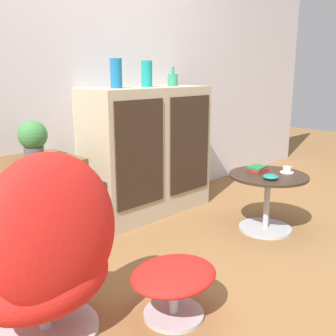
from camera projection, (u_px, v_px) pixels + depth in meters
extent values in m
plane|color=olive|center=(232.00, 278.00, 2.29)|extent=(12.00, 12.00, 0.00)
cube|color=silver|center=(84.00, 54.00, 2.98)|extent=(6.40, 0.06, 2.60)
cube|color=tan|center=(147.00, 151.00, 3.26)|extent=(1.08, 0.45, 1.05)
cube|color=#332319|center=(140.00, 154.00, 2.90)|extent=(0.46, 0.01, 0.80)
cube|color=#332319|center=(190.00, 145.00, 3.27)|extent=(0.46, 0.01, 0.80)
cube|color=brown|center=(33.00, 205.00, 2.61)|extent=(0.59, 0.47, 0.62)
cylinder|color=beige|center=(52.00, 222.00, 2.45)|extent=(0.22, 0.01, 0.22)
cylinder|color=#B7B7BC|center=(46.00, 329.00, 1.82)|extent=(0.49, 0.49, 0.02)
cylinder|color=#B7B7BC|center=(45.00, 316.00, 1.81)|extent=(0.06, 0.06, 0.11)
ellipsoid|color=red|center=(41.00, 276.00, 1.76)|extent=(0.72, 0.64, 0.31)
ellipsoid|color=red|center=(54.00, 229.00, 1.63)|extent=(0.70, 0.50, 0.69)
cylinder|color=#B7B7BC|center=(174.00, 314.00, 1.94)|extent=(0.30, 0.30, 0.02)
cylinder|color=#B7B7BC|center=(174.00, 298.00, 1.92)|extent=(0.04, 0.04, 0.16)
ellipsoid|color=red|center=(174.00, 275.00, 1.89)|extent=(0.45, 0.38, 0.09)
cylinder|color=#B7B7BC|center=(265.00, 228.00, 2.99)|extent=(0.39, 0.39, 0.02)
cylinder|color=#B7B7BC|center=(267.00, 202.00, 2.94)|extent=(0.04, 0.04, 0.40)
cylinder|color=#332319|center=(269.00, 176.00, 2.89)|extent=(0.58, 0.58, 0.02)
cylinder|color=#196699|center=(116.00, 73.00, 2.90)|extent=(0.09, 0.09, 0.22)
cylinder|color=teal|center=(147.00, 74.00, 3.11)|extent=(0.09, 0.09, 0.20)
cylinder|color=#2D8E6B|center=(173.00, 80.00, 3.32)|extent=(0.09, 0.09, 0.10)
cylinder|color=#2D8E6B|center=(173.00, 70.00, 3.30)|extent=(0.03, 0.03, 0.06)
cylinder|color=#4C4C51|center=(34.00, 153.00, 2.55)|extent=(0.13, 0.13, 0.08)
sphere|color=#387A3D|center=(33.00, 135.00, 2.52)|extent=(0.19, 0.19, 0.19)
cylinder|color=silver|center=(287.00, 172.00, 2.94)|extent=(0.10, 0.10, 0.01)
cylinder|color=silver|center=(287.00, 170.00, 2.93)|extent=(0.06, 0.06, 0.05)
cube|color=red|center=(258.00, 170.00, 2.98)|extent=(0.14, 0.11, 0.02)
cube|color=#237038|center=(257.00, 167.00, 2.98)|extent=(0.15, 0.12, 0.02)
ellipsoid|color=#1E7A70|center=(271.00, 177.00, 2.76)|extent=(0.11, 0.11, 0.04)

